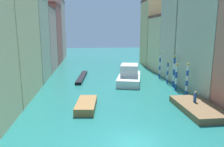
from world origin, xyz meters
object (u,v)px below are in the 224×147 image
at_px(motorboat_0, 86,105).
at_px(mooring_pole_0, 187,79).
at_px(mooring_pole_4, 160,65).
at_px(waterfront_dock, 198,108).
at_px(gondola_black, 82,77).
at_px(mooring_pole_3, 168,72).
at_px(person_on_dock, 195,97).
at_px(mooring_pole_2, 174,71).
at_px(vaporetto_white, 129,76).
at_px(mooring_pole_1, 176,77).

bearing_deg(motorboat_0, mooring_pole_0, 14.01).
distance_m(mooring_pole_4, motorboat_0, 21.30).
distance_m(waterfront_dock, gondola_black, 23.82).
bearing_deg(mooring_pole_0, mooring_pole_3, 90.44).
bearing_deg(motorboat_0, gondola_black, 93.15).
distance_m(person_on_dock, motorboat_0, 13.26).
relative_size(mooring_pole_3, gondola_black, 0.36).
distance_m(waterfront_dock, mooring_pole_2, 11.38).
bearing_deg(gondola_black, waterfront_dock, -53.90).
distance_m(mooring_pole_2, mooring_pole_4, 6.80).
bearing_deg(motorboat_0, vaporetto_white, 58.26).
bearing_deg(mooring_pole_1, waterfront_dock, -96.16).
height_order(mooring_pole_0, vaporetto_white, mooring_pole_0).
xyz_separation_m(person_on_dock, mooring_pole_3, (1.19, 12.33, 0.67)).
bearing_deg(person_on_dock, vaporetto_white, 111.42).
distance_m(mooring_pole_1, motorboat_0, 15.67).
xyz_separation_m(mooring_pole_4, vaporetto_white, (-6.71, -3.00, -1.37)).
bearing_deg(mooring_pole_2, mooring_pole_0, -91.48).
bearing_deg(mooring_pole_0, mooring_pole_4, 89.82).
height_order(mooring_pole_1, mooring_pole_2, mooring_pole_2).
height_order(person_on_dock, gondola_black, person_on_dock).
xyz_separation_m(waterfront_dock, mooring_pole_1, (0.97, 9.00, 1.81)).
relative_size(mooring_pole_0, mooring_pole_1, 1.12).
height_order(gondola_black, motorboat_0, motorboat_0).
bearing_deg(mooring_pole_3, mooring_pole_1, -93.51).
bearing_deg(mooring_pole_4, mooring_pole_1, -92.34).
xyz_separation_m(mooring_pole_1, mooring_pole_3, (0.27, 4.36, -0.15)).
xyz_separation_m(mooring_pole_3, motorboat_0, (-14.35, -11.01, -1.60)).
height_order(mooring_pole_2, motorboat_0, mooring_pole_2).
xyz_separation_m(waterfront_dock, vaporetto_white, (-5.37, 14.86, 0.87)).
bearing_deg(motorboat_0, person_on_dock, -5.76).
height_order(person_on_dock, mooring_pole_4, mooring_pole_4).
relative_size(waterfront_dock, person_on_dock, 5.81).
height_order(mooring_pole_1, mooring_pole_3, mooring_pole_1).
xyz_separation_m(mooring_pole_4, motorboat_0, (-14.44, -15.50, -2.18)).
height_order(person_on_dock, mooring_pole_2, mooring_pole_2).
xyz_separation_m(mooring_pole_1, motorboat_0, (-14.08, -6.65, -1.76)).
xyz_separation_m(gondola_black, motorboat_0, (0.93, -16.89, 0.18)).
relative_size(mooring_pole_4, gondola_black, 0.47).
bearing_deg(waterfront_dock, mooring_pole_4, 85.73).
bearing_deg(person_on_dock, mooring_pole_1, 83.41).
distance_m(waterfront_dock, mooring_pole_1, 9.24).
bearing_deg(mooring_pole_1, person_on_dock, -96.59).
bearing_deg(mooring_pole_3, mooring_pole_2, -85.32).
xyz_separation_m(mooring_pole_2, vaporetto_white, (-6.80, 3.80, -1.46)).
xyz_separation_m(mooring_pole_0, mooring_pole_4, (0.04, 11.90, 0.16)).
height_order(mooring_pole_1, gondola_black, mooring_pole_1).
height_order(waterfront_dock, mooring_pole_1, mooring_pole_1).
relative_size(mooring_pole_2, gondola_black, 0.48).
xyz_separation_m(mooring_pole_1, mooring_pole_4, (0.36, 8.85, 0.42)).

